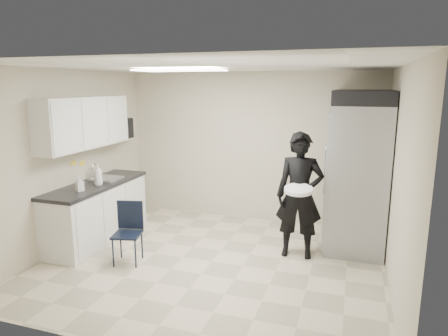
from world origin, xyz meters
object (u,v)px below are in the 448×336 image
(lower_counter, at_px, (98,213))
(folding_chair, at_px, (127,235))
(man_tuxedo, at_px, (300,195))
(commercial_fridge, at_px, (358,176))

(lower_counter, xyz_separation_m, folding_chair, (0.88, -0.58, -0.03))
(lower_counter, relative_size, man_tuxedo, 1.08)
(lower_counter, xyz_separation_m, man_tuxedo, (3.03, 0.38, 0.45))
(commercial_fridge, relative_size, man_tuxedo, 1.20)
(lower_counter, distance_m, man_tuxedo, 3.09)
(lower_counter, bearing_deg, commercial_fridge, 15.88)
(commercial_fridge, xyz_separation_m, man_tuxedo, (-0.75, -0.70, -0.17))
(folding_chair, xyz_separation_m, man_tuxedo, (2.15, 0.96, 0.48))
(lower_counter, distance_m, folding_chair, 1.05)
(commercial_fridge, bearing_deg, lower_counter, -164.12)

